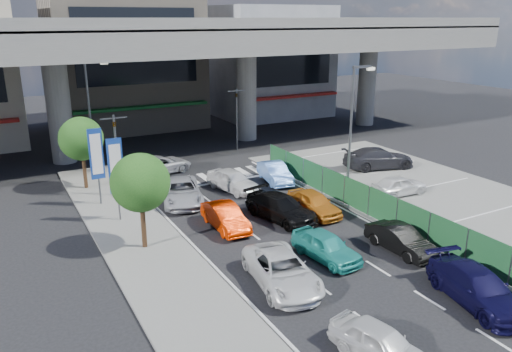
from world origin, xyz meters
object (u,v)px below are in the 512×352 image
minivan_navy_back (477,287)px  sedan_white_mid_left (282,271)px  wagon_silver_front_left (181,191)px  taxi_orange_right (314,203)px  signboard_near (116,168)px  street_lamp_right (353,118)px  sedan_white_front_mid (233,180)px  kei_truck_front_right (275,173)px  traffic_cone (362,204)px  tree_near (140,183)px  tree_far (81,139)px  street_lamp_left (92,107)px  sedan_black_mid (281,208)px  traffic_light_left (115,136)px  parked_sedan_dgrey (379,158)px  parked_sedan_white (399,185)px  taxi_orange_left (225,217)px  hatch_black_mid_right (401,239)px  taxi_teal_mid (326,246)px  traffic_light_right (237,104)px  crossing_wagon_silver (160,165)px  van_white_back_left (381,344)px  signboard_far (96,156)px

minivan_navy_back → sedan_white_mid_left: (-6.00, 4.86, -0.02)m
minivan_navy_back → wagon_silver_front_left: (-6.20, 16.23, 0.00)m
taxi_orange_right → signboard_near: bearing=156.7°
minivan_navy_back → signboard_near: bearing=135.7°
street_lamp_right → sedan_white_front_mid: street_lamp_right is taller
sedan_white_mid_left → kei_truck_front_right: bearing=69.6°
taxi_orange_right → traffic_cone: taxi_orange_right is taller
street_lamp_right → kei_truck_front_right: (-3.31, 3.91, -4.11)m
tree_near → tree_far: 10.53m
tree_far → kei_truck_front_right: size_ratio=1.20×
street_lamp_left → sedan_white_mid_left: 20.83m
street_lamp_right → sedan_white_mid_left: size_ratio=1.66×
sedan_black_mid → traffic_cone: sedan_black_mid is taller
traffic_light_left → tree_far: 3.02m
parked_sedan_dgrey → parked_sedan_white: bearing=165.7°
sedan_white_front_mid → traffic_light_left: bearing=147.8°
tree_near → taxi_orange_left: size_ratio=1.23×
minivan_navy_back → sedan_white_front_mid: size_ratio=1.17×
street_lamp_left → hatch_black_mid_right: (10.02, -20.16, -4.15)m
signboard_near → taxi_teal_mid: size_ratio=1.23×
traffic_light_right → street_lamp_left: (-11.83, -1.00, 0.83)m
hatch_black_mid_right → sedan_white_front_mid: 12.28m
tree_near → crossing_wagon_silver: size_ratio=1.05×
van_white_back_left → sedan_black_mid: 12.29m
wagon_silver_front_left → sedan_white_front_mid: bearing=22.0°
street_lamp_left → sedan_white_mid_left: size_ratio=1.66×
taxi_orange_left → crossing_wagon_silver: (0.11, 11.23, -0.01)m
traffic_light_left → street_lamp_right: street_lamp_right is taller
minivan_navy_back → traffic_cone: bearing=86.7°
traffic_light_left → minivan_navy_back: size_ratio=1.09×
street_lamp_left → parked_sedan_white: size_ratio=2.17×
traffic_light_left → minivan_navy_back: 21.38m
van_white_back_left → taxi_orange_right: taxi_orange_right is taller
crossing_wagon_silver → street_lamp_right: bearing=-145.4°
signboard_far → hatch_black_mid_right: size_ratio=1.25×
street_lamp_left → minivan_navy_back: 27.01m
traffic_light_right → parked_sedan_white: (3.81, -15.23, -3.25)m
street_lamp_left → sedan_white_front_mid: bearing=-50.4°
van_white_back_left → parked_sedan_dgrey: parked_sedan_dgrey is taller
tree_far → crossing_wagon_silver: size_ratio=1.05×
minivan_navy_back → traffic_cone: size_ratio=7.32×
traffic_cone → kei_truck_front_right: bearing=104.3°
parked_sedan_white → taxi_teal_mid: bearing=121.0°
tree_far → minivan_navy_back: size_ratio=1.01×
van_white_back_left → traffic_cone: 13.56m
signboard_far → taxi_orange_left: size_ratio=1.20×
sedan_white_front_mid → parked_sedan_white: size_ratio=1.10×
kei_truck_front_right → taxi_orange_left: bearing=-128.0°
sedan_white_front_mid → crossing_wagon_silver: sedan_white_front_mid is taller
traffic_light_left → traffic_cone: 15.35m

